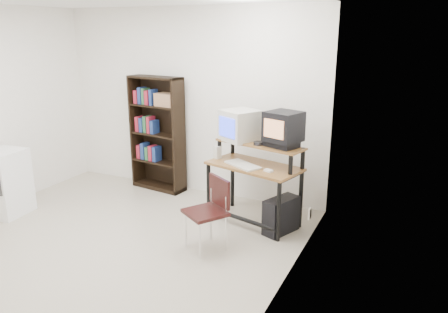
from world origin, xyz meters
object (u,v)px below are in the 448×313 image
at_px(computer_desk, 255,169).
at_px(crt_monitor, 240,125).
at_px(mini_fridge, 4,183).
at_px(pc_tower, 281,215).
at_px(crt_tv, 283,127).
at_px(school_chair, 211,206).
at_px(bookshelf, 158,132).

height_order(computer_desk, crt_monitor, crt_monitor).
bearing_deg(mini_fridge, pc_tower, 10.55).
height_order(crt_tv, school_chair, crt_tv).
distance_m(crt_monitor, bookshelf, 1.53).
relative_size(crt_monitor, crt_tv, 1.17).
xyz_separation_m(crt_monitor, pc_tower, (0.66, -0.31, -0.95)).
xyz_separation_m(computer_desk, pc_tower, (0.40, -0.15, -0.47)).
xyz_separation_m(bookshelf, mini_fridge, (-1.26, -1.65, -0.44)).
relative_size(pc_tower, bookshelf, 0.27).
bearing_deg(crt_tv, pc_tower, -50.10).
bearing_deg(crt_monitor, mini_fridge, -126.39).
bearing_deg(pc_tower, crt_monitor, 177.45).
relative_size(school_chair, mini_fridge, 0.94).
xyz_separation_m(computer_desk, crt_tv, (0.32, 0.04, 0.54)).
xyz_separation_m(crt_tv, bookshelf, (-2.04, 0.50, -0.36)).
bearing_deg(mini_fridge, crt_monitor, 19.78).
relative_size(pc_tower, mini_fridge, 0.54).
bearing_deg(pc_tower, computer_desk, -178.42).
distance_m(crt_tv, bookshelf, 2.13).
bearing_deg(pc_tower, mini_fridge, -141.44).
height_order(computer_desk, pc_tower, computer_desk).
bearing_deg(crt_monitor, pc_tower, 3.28).
height_order(computer_desk, mini_fridge, computer_desk).
bearing_deg(crt_tv, crt_monitor, -172.15).
distance_m(crt_monitor, mini_fridge, 3.08).
distance_m(pc_tower, mini_fridge, 3.51).
relative_size(crt_tv, bookshelf, 0.28).
xyz_separation_m(crt_monitor, school_chair, (0.08, -0.98, -0.68)).
height_order(crt_monitor, school_chair, crt_monitor).
height_order(crt_monitor, bookshelf, bookshelf).
distance_m(crt_tv, pc_tower, 1.03).
relative_size(crt_monitor, school_chair, 0.69).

